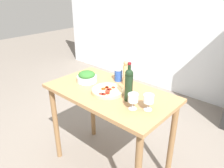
{
  "coord_description": "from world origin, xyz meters",
  "views": [
    {
      "loc": [
        1.24,
        -1.35,
        1.84
      ],
      "look_at": [
        0.0,
        0.03,
        0.99
      ],
      "focal_mm": 35.0,
      "sensor_mm": 36.0,
      "label": 1
    }
  ],
  "objects_px": {
    "wine_glass_near": "(133,99)",
    "salt_canister": "(118,75)",
    "salad_bowl": "(87,77)",
    "wine_glass_far": "(149,99)",
    "wine_bottle": "(129,84)",
    "homemade_pizza": "(108,91)",
    "pepper_mill": "(126,73)"
  },
  "relations": [
    {
      "from": "wine_glass_near",
      "to": "salt_canister",
      "type": "distance_m",
      "value": 0.57
    },
    {
      "from": "salad_bowl",
      "to": "salt_canister",
      "type": "xyz_separation_m",
      "value": [
        0.22,
        0.23,
        0.01
      ]
    },
    {
      "from": "wine_glass_far",
      "to": "wine_bottle",
      "type": "bearing_deg",
      "value": 174.48
    },
    {
      "from": "wine_bottle",
      "to": "wine_glass_far",
      "type": "relative_size",
      "value": 2.57
    },
    {
      "from": "wine_glass_near",
      "to": "homemade_pizza",
      "type": "relative_size",
      "value": 0.44
    },
    {
      "from": "wine_glass_near",
      "to": "wine_glass_far",
      "type": "distance_m",
      "value": 0.12
    },
    {
      "from": "wine_glass_far",
      "to": "homemade_pizza",
      "type": "distance_m",
      "value": 0.45
    },
    {
      "from": "wine_glass_near",
      "to": "salad_bowl",
      "type": "distance_m",
      "value": 0.68
    },
    {
      "from": "pepper_mill",
      "to": "homemade_pizza",
      "type": "height_order",
      "value": "pepper_mill"
    },
    {
      "from": "salad_bowl",
      "to": "homemade_pizza",
      "type": "bearing_deg",
      "value": -7.12
    },
    {
      "from": "wine_glass_far",
      "to": "salt_canister",
      "type": "xyz_separation_m",
      "value": [
        -0.55,
        0.28,
        -0.03
      ]
    },
    {
      "from": "homemade_pizza",
      "to": "salt_canister",
      "type": "distance_m",
      "value": 0.29
    },
    {
      "from": "wine_glass_far",
      "to": "pepper_mill",
      "type": "xyz_separation_m",
      "value": [
        -0.44,
        0.26,
        0.03
      ]
    },
    {
      "from": "wine_glass_far",
      "to": "pepper_mill",
      "type": "height_order",
      "value": "pepper_mill"
    },
    {
      "from": "pepper_mill",
      "to": "salt_canister",
      "type": "xyz_separation_m",
      "value": [
        -0.11,
        0.02,
        -0.05
      ]
    },
    {
      "from": "salad_bowl",
      "to": "homemade_pizza",
      "type": "distance_m",
      "value": 0.33
    },
    {
      "from": "wine_bottle",
      "to": "salt_canister",
      "type": "relative_size",
      "value": 2.6
    },
    {
      "from": "wine_glass_near",
      "to": "pepper_mill",
      "type": "distance_m",
      "value": 0.48
    },
    {
      "from": "salad_bowl",
      "to": "salt_canister",
      "type": "relative_size",
      "value": 1.54
    },
    {
      "from": "pepper_mill",
      "to": "salad_bowl",
      "type": "distance_m",
      "value": 0.4
    },
    {
      "from": "homemade_pizza",
      "to": "salt_canister",
      "type": "height_order",
      "value": "salt_canister"
    },
    {
      "from": "wine_bottle",
      "to": "salad_bowl",
      "type": "xyz_separation_m",
      "value": [
        -0.56,
        0.03,
        -0.1
      ]
    },
    {
      "from": "wine_glass_near",
      "to": "pepper_mill",
      "type": "height_order",
      "value": "pepper_mill"
    },
    {
      "from": "wine_glass_near",
      "to": "wine_glass_far",
      "type": "xyz_separation_m",
      "value": [
        0.1,
        0.07,
        0.0
      ]
    },
    {
      "from": "wine_glass_near",
      "to": "wine_bottle",
      "type": "bearing_deg",
      "value": 141.94
    },
    {
      "from": "wine_bottle",
      "to": "homemade_pizza",
      "type": "distance_m",
      "value": 0.27
    },
    {
      "from": "wine_bottle",
      "to": "wine_glass_far",
      "type": "bearing_deg",
      "value": -5.52
    },
    {
      "from": "pepper_mill",
      "to": "wine_glass_near",
      "type": "bearing_deg",
      "value": -44.35
    },
    {
      "from": "salad_bowl",
      "to": "homemade_pizza",
      "type": "xyz_separation_m",
      "value": [
        0.33,
        -0.04,
        -0.03
      ]
    },
    {
      "from": "wine_glass_near",
      "to": "wine_glass_far",
      "type": "height_order",
      "value": "same"
    },
    {
      "from": "salt_canister",
      "to": "wine_glass_far",
      "type": "bearing_deg",
      "value": -27.06
    },
    {
      "from": "wine_bottle",
      "to": "salad_bowl",
      "type": "distance_m",
      "value": 0.57
    }
  ]
}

